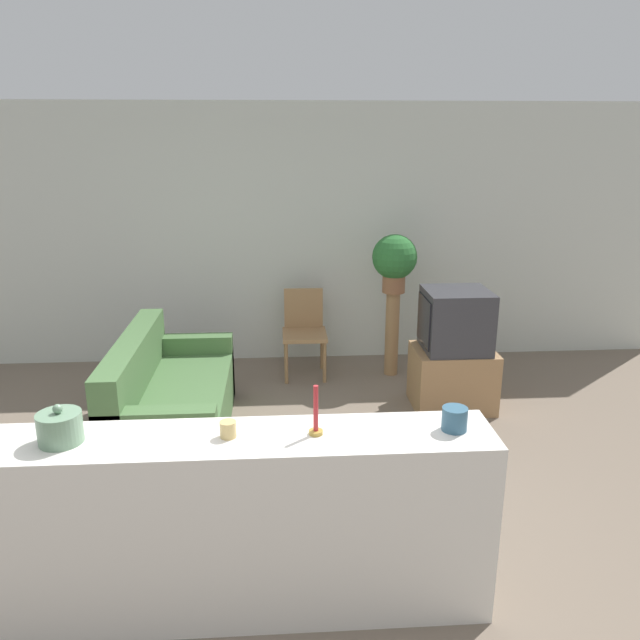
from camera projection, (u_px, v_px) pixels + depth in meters
name	position (u px, v px, depth m)	size (l,w,h in m)	color
ground_plane	(242.00, 558.00, 3.66)	(14.00, 14.00, 0.00)	#756656
wall_back	(254.00, 236.00, 6.54)	(9.00, 0.06, 2.70)	silver
couch	(170.00, 403.00, 5.03)	(0.82, 1.75, 0.85)	#476B3D
tv_stand	(452.00, 378.00, 5.62)	(0.71, 0.56, 0.55)	#9E754C
television	(455.00, 320.00, 5.46)	(0.57, 0.53, 0.54)	#333338
wooden_chair	(304.00, 328.00, 6.33)	(0.44, 0.44, 0.87)	#9E754C
plant_stand	(392.00, 334.00, 6.33)	(0.14, 0.14, 0.87)	#9E754C
potted_plant	(395.00, 259.00, 6.11)	(0.44, 0.44, 0.58)	#8E5B3D
foreground_counter	(234.00, 524.00, 3.16)	(2.60, 0.44, 0.98)	white
decorative_bowl	(60.00, 427.00, 2.94)	(0.21, 0.21, 0.20)	gray
candle_jar	(228.00, 429.00, 3.00)	(0.08, 0.08, 0.08)	tan
candlestick	(316.00, 418.00, 3.02)	(0.07, 0.07, 0.25)	#B7933D
coffee_tin	(455.00, 419.00, 3.07)	(0.13, 0.13, 0.12)	#335B75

